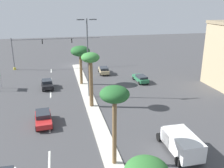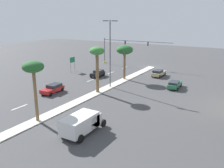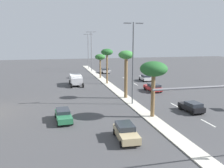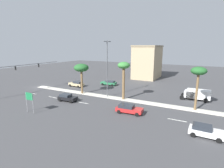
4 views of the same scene
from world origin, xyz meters
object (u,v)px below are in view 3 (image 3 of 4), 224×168
(sedan_white_front, at_px, (145,78))
(sedan_black_trailing, at_px, (192,107))
(sedan_silver_left, at_px, (105,70))
(street_lamp_center, at_px, (88,49))
(sedan_tan_leading, at_px, (126,132))
(box_truck, at_px, (76,80))
(palm_tree_rear, at_px, (107,54))
(sedan_green_center, at_px, (63,115))
(street_lamp_right, at_px, (91,49))
(sedan_red_inboard, at_px, (153,87))
(palm_tree_left, at_px, (154,70))
(palm_tree_inboard, at_px, (100,58))
(street_lamp_rear, at_px, (133,58))
(palm_tree_far, at_px, (126,59))

(sedan_white_front, xyz_separation_m, sedan_black_trailing, (-3.05, -25.05, -0.02))
(sedan_silver_left, bearing_deg, street_lamp_center, 105.20)
(sedan_tan_leading, height_order, box_truck, box_truck)
(palm_tree_rear, relative_size, sedan_green_center, 1.66)
(box_truck, bearing_deg, street_lamp_right, 72.42)
(street_lamp_center, relative_size, sedan_red_inboard, 2.46)
(street_lamp_right, relative_size, sedan_silver_left, 2.87)
(sedan_white_front, distance_m, sedan_silver_left, 16.54)
(palm_tree_left, xyz_separation_m, sedan_tan_leading, (-5.31, -5.98, -5.17))
(sedan_green_center, xyz_separation_m, box_truck, (3.76, 22.80, 0.51))
(street_lamp_right, bearing_deg, street_lamp_center, 89.55)
(street_lamp_center, bearing_deg, sedan_white_front, -70.13)
(palm_tree_inboard, distance_m, street_lamp_center, 19.92)
(sedan_green_center, bearing_deg, sedan_white_front, 50.92)
(street_lamp_right, distance_m, sedan_red_inboard, 32.12)
(box_truck, bearing_deg, street_lamp_rear, -68.75)
(sedan_tan_leading, bearing_deg, palm_tree_far, 73.18)
(sedan_red_inboard, height_order, sedan_green_center, sedan_red_inboard)
(sedan_silver_left, xyz_separation_m, sedan_green_center, (-13.62, -39.98, -0.05))
(sedan_green_center, height_order, box_truck, box_truck)
(palm_tree_rear, xyz_separation_m, box_truck, (-6.80, -0.30, -5.37))
(street_lamp_center, xyz_separation_m, sedan_green_center, (-10.58, -51.14, -5.82))
(box_truck, bearing_deg, sedan_red_inboard, -34.94)
(palm_tree_inboard, height_order, sedan_black_trailing, palm_tree_inboard)
(sedan_red_inboard, relative_size, sedan_black_trailing, 1.15)
(palm_tree_far, height_order, street_lamp_center, street_lamp_center)
(palm_tree_far, height_order, sedan_green_center, palm_tree_far)
(street_lamp_center, bearing_deg, palm_tree_rear, -90.06)
(sedan_red_inboard, distance_m, box_truck, 16.48)
(sedan_tan_leading, bearing_deg, sedan_red_inboard, 60.52)
(street_lamp_right, relative_size, street_lamp_center, 1.05)
(palm_tree_left, distance_m, box_truck, 25.44)
(street_lamp_right, height_order, sedan_tan_leading, street_lamp_right)
(palm_tree_left, height_order, box_truck, palm_tree_left)
(palm_tree_left, distance_m, street_lamp_right, 45.32)
(sedan_black_trailing, distance_m, box_truck, 26.64)
(palm_tree_far, height_order, sedan_white_front, palm_tree_far)
(sedan_tan_leading, height_order, sedan_black_trailing, sedan_tan_leading)
(sedan_red_inboard, height_order, sedan_white_front, sedan_white_front)
(palm_tree_left, bearing_deg, sedan_black_trailing, 8.04)
(palm_tree_left, relative_size, sedan_silver_left, 1.71)
(palm_tree_far, distance_m, sedan_black_trailing, 12.95)
(palm_tree_far, bearing_deg, sedan_silver_left, 84.50)
(street_lamp_center, relative_size, sedan_white_front, 2.80)
(sedan_tan_leading, bearing_deg, street_lamp_center, 85.19)
(sedan_red_inboard, relative_size, sedan_silver_left, 1.11)
(palm_tree_rear, relative_size, sedan_tan_leading, 1.72)
(sedan_green_center, bearing_deg, sedan_tan_leading, -51.40)
(sedan_silver_left, bearing_deg, sedan_green_center, -108.81)
(sedan_red_inboard, xyz_separation_m, sedan_green_center, (-17.26, -13.36, -0.03))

